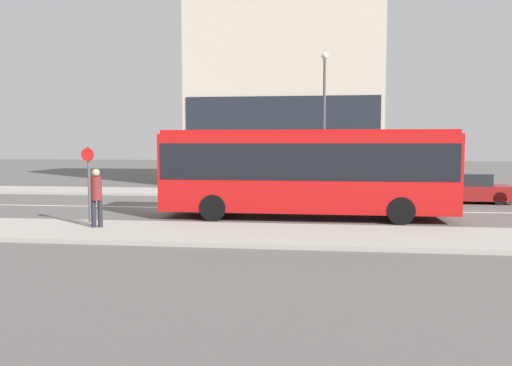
# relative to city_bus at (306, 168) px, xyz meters

# --- Properties ---
(ground_plane) EXTENTS (120.00, 120.00, 0.00)m
(ground_plane) POSITION_rel_city_bus_xyz_m (-5.16, 2.26, -1.88)
(ground_plane) COLOR #595654
(sidewalk_near) EXTENTS (44.00, 3.50, 0.13)m
(sidewalk_near) POSITION_rel_city_bus_xyz_m (-5.16, -3.99, -1.82)
(sidewalk_near) COLOR #A39E93
(sidewalk_near) RESTS_ON ground_plane
(sidewalk_far) EXTENTS (44.00, 3.50, 0.13)m
(sidewalk_far) POSITION_rel_city_bus_xyz_m (-5.16, 8.51, -1.82)
(sidewalk_far) COLOR #A39E93
(sidewalk_far) RESTS_ON ground_plane
(lane_centerline) EXTENTS (41.80, 0.16, 0.01)m
(lane_centerline) POSITION_rel_city_bus_xyz_m (-5.16, 2.26, -1.88)
(lane_centerline) COLOR silver
(lane_centerline) RESTS_ON ground_plane
(apartment_block_left_tower) EXTENTS (12.31, 7.04, 16.50)m
(apartment_block_left_tower) POSITION_rel_city_bus_xyz_m (-1.76, 15.24, 6.36)
(apartment_block_left_tower) COLOR beige
(apartment_block_left_tower) RESTS_ON ground_plane
(city_bus) EXTENTS (10.66, 2.61, 3.27)m
(city_bus) POSITION_rel_city_bus_xyz_m (0.00, 0.00, 0.00)
(city_bus) COLOR red
(city_bus) RESTS_ON ground_plane
(parked_car_0) EXTENTS (4.08, 1.73, 1.38)m
(parked_car_0) POSITION_rel_city_bus_xyz_m (7.35, 5.74, -1.23)
(parked_car_0) COLOR maroon
(parked_car_0) RESTS_ON ground_plane
(pedestrian_near_stop) EXTENTS (0.34, 0.34, 1.86)m
(pedestrian_near_stop) POSITION_rel_city_bus_xyz_m (-6.51, -3.68, -0.69)
(pedestrian_near_stop) COLOR #23232D
(pedestrian_near_stop) RESTS_ON sidewalk_near
(bus_stop_sign) EXTENTS (0.44, 0.12, 2.56)m
(bus_stop_sign) POSITION_rel_city_bus_xyz_m (-7.16, -2.83, -0.25)
(bus_stop_sign) COLOR #4C4C51
(bus_stop_sign) RESTS_ON sidewalk_near
(street_lamp) EXTENTS (0.36, 0.36, 7.29)m
(street_lamp) POSITION_rel_city_bus_xyz_m (0.76, 7.47, 2.67)
(street_lamp) COLOR #4C4C51
(street_lamp) RESTS_ON sidewalk_far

